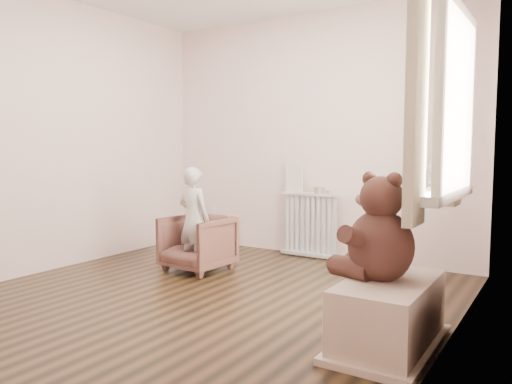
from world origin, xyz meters
The scene contains 18 objects.
floor centered at (0.00, 0.00, 0.00)m, with size 3.60×3.60×0.01m, color black.
back_wall centered at (0.00, 1.80, 1.30)m, with size 3.60×0.02×2.60m, color white.
left_wall centered at (-1.80, 0.00, 1.30)m, with size 0.02×3.60×2.60m, color white.
right_wall centered at (1.80, 0.00, 1.30)m, with size 0.02×3.60×2.60m, color white.
window centered at (1.76, 0.30, 1.45)m, with size 0.03×0.90×1.10m, color white.
window_sill centered at (1.67, 0.30, 0.87)m, with size 0.22×1.10×0.06m, color silver.
curtain_left centered at (1.65, -0.27, 1.39)m, with size 0.06×0.26×1.30m, color #B7AF8F.
curtain_right centered at (1.65, 0.87, 1.39)m, with size 0.06×0.26×1.30m, color #B7AF8F.
radiator centered at (0.06, 1.68, 0.39)m, with size 0.66×0.12×0.69m, color silver.
paper_doll centered at (-0.14, 1.68, 0.85)m, with size 0.19×0.02×0.32m, color beige.
tin_a centered at (0.16, 1.68, 0.72)m, with size 0.11×0.11×0.06m, color #A59E8C.
tin_b centered at (0.28, 1.68, 0.71)m, with size 0.08×0.08×0.04m, color #A59E8C.
toy_vanity centered at (-1.32, 1.65, 0.28)m, with size 0.31×0.22×0.48m, color silver.
armchair centered at (-0.60, 0.59, 0.26)m, with size 0.56×0.58×0.53m, color brown.
child centered at (-0.60, 0.54, 0.51)m, with size 0.35×0.23×0.97m, color beige.
toy_bench centered at (1.52, -0.25, 0.20)m, with size 0.46×0.86×0.40m, color beige.
teddy_bear centered at (1.46, -0.26, 0.67)m, with size 0.51×0.39×0.62m, color #331A15, non-canonical shape.
plush_cat centered at (1.66, 0.32, 1.00)m, with size 0.15×0.24×0.20m, color gray, non-canonical shape.
Camera 1 is at (2.38, -3.08, 1.18)m, focal length 35.00 mm.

